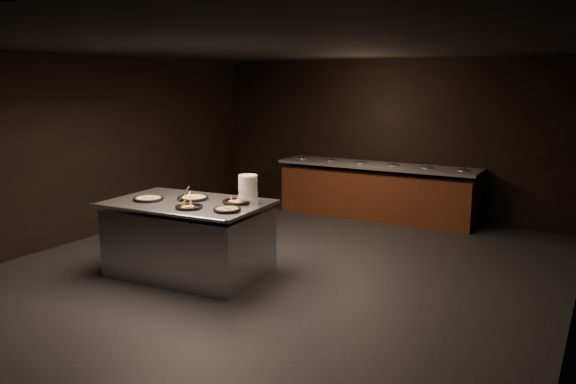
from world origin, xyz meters
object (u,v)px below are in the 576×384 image
at_px(plate_stack, 248,189).
at_px(pan_cheese_whole, 193,198).
at_px(pan_veggie_whole, 148,199).
at_px(serving_counter, 189,240).

xyz_separation_m(plate_stack, pan_cheese_whole, (-0.74, -0.19, -0.16)).
xyz_separation_m(pan_veggie_whole, pan_cheese_whole, (0.46, 0.33, 0.00)).
bearing_deg(pan_veggie_whole, serving_counter, 21.17).
xyz_separation_m(serving_counter, pan_cheese_whole, (-0.03, 0.14, 0.53)).
distance_m(serving_counter, plate_stack, 1.04).
height_order(serving_counter, plate_stack, plate_stack).
relative_size(plate_stack, pan_veggie_whole, 0.90).
relative_size(pan_veggie_whole, pan_cheese_whole, 0.96).
bearing_deg(pan_veggie_whole, plate_stack, 23.70).
relative_size(plate_stack, pan_cheese_whole, 0.86).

